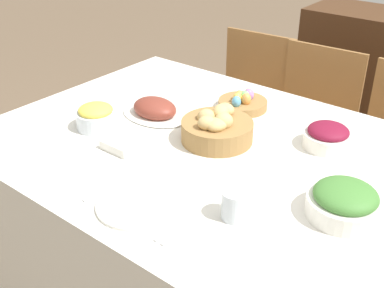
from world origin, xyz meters
name	(u,v)px	position (x,y,z in m)	size (l,w,h in m)	color
dining_table	(205,229)	(0.00, 0.00, 0.39)	(1.59, 1.20, 0.78)	silver
chair_far_left	(246,108)	(-0.41, 0.92, 0.47)	(0.45, 0.45, 0.87)	olive
chair_far_center	(308,127)	(-0.02, 0.92, 0.47)	(0.44, 0.44, 0.87)	olive
bread_basket	(217,128)	(0.01, 0.04, 0.83)	(0.26, 0.26, 0.12)	#9E7542
egg_basket	(243,102)	(-0.07, 0.34, 0.81)	(0.20, 0.20, 0.08)	#9E7542
ham_platter	(155,110)	(-0.30, 0.06, 0.81)	(0.29, 0.21, 0.08)	white
beet_salad_bowl	(328,136)	(0.35, 0.25, 0.82)	(0.17, 0.17, 0.09)	white
pineapple_bowl	(96,116)	(-0.41, -0.16, 0.83)	(0.15, 0.15, 0.10)	silver
green_salad_bowl	(345,202)	(0.55, -0.09, 0.83)	(0.21, 0.21, 0.10)	white
dinner_plate	(137,205)	(0.07, -0.43, 0.78)	(0.24, 0.24, 0.01)	white
fork	(103,188)	(-0.08, -0.43, 0.78)	(0.02, 0.17, 0.00)	silver
knife	(175,225)	(0.21, -0.43, 0.78)	(0.02, 0.17, 0.00)	silver
spoon	(183,230)	(0.24, -0.43, 0.78)	(0.02, 0.17, 0.00)	silver
drinking_cup	(235,205)	(0.32, -0.29, 0.82)	(0.08, 0.08, 0.09)	silver
butter_dish	(119,146)	(-0.21, -0.23, 0.80)	(0.12, 0.08, 0.03)	white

